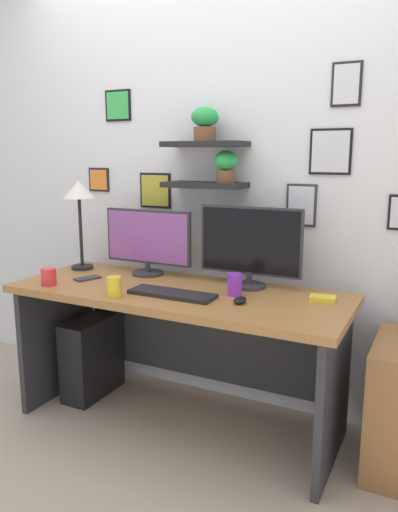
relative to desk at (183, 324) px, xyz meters
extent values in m
plane|color=tan|center=(0.00, -0.06, -0.54)|extent=(8.00, 8.00, 0.00)
cube|color=silver|center=(0.00, 0.38, 0.81)|extent=(4.40, 0.04, 2.70)
cube|color=black|center=(0.00, 0.26, 0.72)|extent=(0.46, 0.20, 0.03)
cube|color=black|center=(0.00, 0.26, 0.94)|extent=(0.46, 0.20, 0.03)
cylinder|color=brown|center=(0.13, 0.26, 0.77)|extent=(0.10, 0.10, 0.07)
ellipsoid|color=green|center=(0.13, 0.26, 0.86)|extent=(0.13, 0.13, 0.10)
cylinder|color=brown|center=(0.00, 0.26, 1.00)|extent=(0.12, 0.12, 0.08)
ellipsoid|color=green|center=(0.00, 0.26, 1.08)|extent=(0.15, 0.15, 0.10)
cube|color=black|center=(0.66, 0.36, 0.90)|extent=(0.21, 0.02, 0.23)
cube|color=silver|center=(0.66, 0.35, 0.90)|extent=(0.19, 0.00, 0.20)
cube|color=#2D2D33|center=(0.52, 0.36, 0.63)|extent=(0.16, 0.02, 0.22)
cube|color=silver|center=(0.52, 0.35, 0.63)|extent=(0.14, 0.00, 0.20)
cube|color=black|center=(0.72, 0.36, 1.22)|extent=(0.14, 0.02, 0.21)
cube|color=silver|center=(0.72, 0.35, 1.22)|extent=(0.12, 0.00, 0.19)
cube|color=black|center=(-0.80, 0.36, 0.73)|extent=(0.15, 0.02, 0.15)
cube|color=orange|center=(-0.80, 0.35, 0.73)|extent=(0.13, 0.00, 0.12)
cube|color=black|center=(-0.38, 0.36, 0.67)|extent=(0.21, 0.02, 0.21)
cube|color=gold|center=(-0.38, 0.35, 0.67)|extent=(0.19, 0.00, 0.18)
cube|color=black|center=(-0.63, 0.36, 1.18)|extent=(0.18, 0.02, 0.18)
cube|color=green|center=(-0.63, 0.35, 1.18)|extent=(0.16, 0.00, 0.16)
cube|color=#9E6B38|center=(0.00, -0.06, 0.19)|extent=(1.76, 0.68, 0.04)
cube|color=#2D2D33|center=(-0.82, -0.06, -0.19)|extent=(0.04, 0.62, 0.71)
cube|color=#2D2D33|center=(0.82, -0.06, -0.19)|extent=(0.04, 0.62, 0.71)
cube|color=#2D2D33|center=(0.00, 0.24, -0.15)|extent=(1.56, 0.02, 0.50)
cylinder|color=#2D2D33|center=(-0.31, 0.15, 0.21)|extent=(0.18, 0.18, 0.02)
cylinder|color=#2D2D33|center=(-0.31, 0.15, 0.25)|extent=(0.03, 0.03, 0.06)
cube|color=#2D2D33|center=(-0.31, 0.16, 0.43)|extent=(0.55, 0.02, 0.31)
cube|color=#8C4C99|center=(-0.31, 0.15, 0.43)|extent=(0.52, 0.00, 0.28)
cylinder|color=#2D2D33|center=(0.31, 0.15, 0.21)|extent=(0.18, 0.18, 0.02)
cylinder|color=#2D2D33|center=(0.31, 0.15, 0.25)|extent=(0.03, 0.03, 0.07)
cube|color=#2D2D33|center=(0.31, 0.16, 0.45)|extent=(0.55, 0.02, 0.35)
cube|color=black|center=(0.31, 0.15, 0.45)|extent=(0.53, 0.00, 0.33)
cube|color=black|center=(0.03, -0.17, 0.22)|extent=(0.44, 0.14, 0.02)
ellipsoid|color=black|center=(0.38, -0.14, 0.22)|extent=(0.06, 0.09, 0.03)
cylinder|color=black|center=(-0.75, 0.10, 0.22)|extent=(0.13, 0.13, 0.02)
cylinder|color=black|center=(-0.75, 0.10, 0.43)|extent=(0.02, 0.02, 0.41)
cone|color=silver|center=(-0.75, 0.10, 0.69)|extent=(0.19, 0.19, 0.10)
cube|color=#2D2D33|center=(-0.55, -0.09, 0.21)|extent=(0.11, 0.16, 0.01)
cylinder|color=red|center=(-0.66, -0.28, 0.25)|extent=(0.08, 0.08, 0.09)
cylinder|color=yellow|center=(-0.21, -0.31, 0.26)|extent=(0.07, 0.07, 0.10)
cube|color=yellow|center=(0.72, 0.07, 0.22)|extent=(0.13, 0.09, 0.02)
cylinder|color=purple|center=(0.30, -0.02, 0.26)|extent=(0.07, 0.07, 0.11)
cube|color=black|center=(-0.63, 0.01, -0.31)|extent=(0.18, 0.40, 0.48)
camera|label=1|loc=(1.21, -2.22, 0.89)|focal=34.88mm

